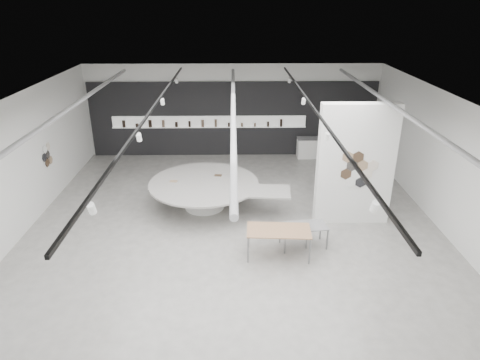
{
  "coord_description": "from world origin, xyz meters",
  "views": [
    {
      "loc": [
        -0.0,
        -10.38,
        6.26
      ],
      "look_at": [
        0.19,
        1.2,
        1.27
      ],
      "focal_mm": 32.0,
      "sensor_mm": 36.0,
      "label": 1
    }
  ],
  "objects_px": {
    "partition_column": "(355,165)",
    "display_island": "(206,191)",
    "kitchen_counter": "(315,148)",
    "sample_table_wood": "(279,232)",
    "sample_table_stone": "(304,227)"
  },
  "relations": [
    {
      "from": "display_island",
      "to": "sample_table_stone",
      "type": "bearing_deg",
      "value": -35.53
    },
    {
      "from": "sample_table_wood",
      "to": "kitchen_counter",
      "type": "xyz_separation_m",
      "value": [
        2.25,
        7.4,
        -0.29
      ]
    },
    {
      "from": "sample_table_stone",
      "to": "sample_table_wood",
      "type": "bearing_deg",
      "value": -148.74
    },
    {
      "from": "display_island",
      "to": "kitchen_counter",
      "type": "xyz_separation_m",
      "value": [
        4.27,
        4.61,
        -0.15
      ]
    },
    {
      "from": "sample_table_wood",
      "to": "partition_column",
      "type": "bearing_deg",
      "value": 38.39
    },
    {
      "from": "partition_column",
      "to": "sample_table_wood",
      "type": "bearing_deg",
      "value": -141.61
    },
    {
      "from": "sample_table_wood",
      "to": "sample_table_stone",
      "type": "bearing_deg",
      "value": 31.26
    },
    {
      "from": "kitchen_counter",
      "to": "partition_column",
      "type": "bearing_deg",
      "value": -89.35
    },
    {
      "from": "partition_column",
      "to": "sample_table_wood",
      "type": "distance_m",
      "value": 3.2
    },
    {
      "from": "partition_column",
      "to": "display_island",
      "type": "xyz_separation_m",
      "value": [
        -4.37,
        0.93,
        -1.23
      ]
    },
    {
      "from": "sample_table_wood",
      "to": "kitchen_counter",
      "type": "bearing_deg",
      "value": 73.06
    },
    {
      "from": "partition_column",
      "to": "display_island",
      "type": "height_order",
      "value": "partition_column"
    },
    {
      "from": "partition_column",
      "to": "sample_table_stone",
      "type": "distance_m",
      "value": 2.49
    },
    {
      "from": "display_island",
      "to": "kitchen_counter",
      "type": "distance_m",
      "value": 6.28
    },
    {
      "from": "sample_table_wood",
      "to": "sample_table_stone",
      "type": "relative_size",
      "value": 1.29
    }
  ]
}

